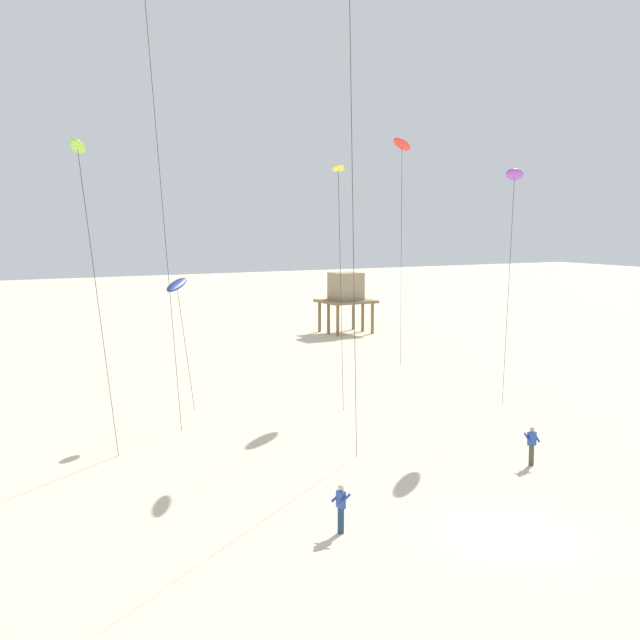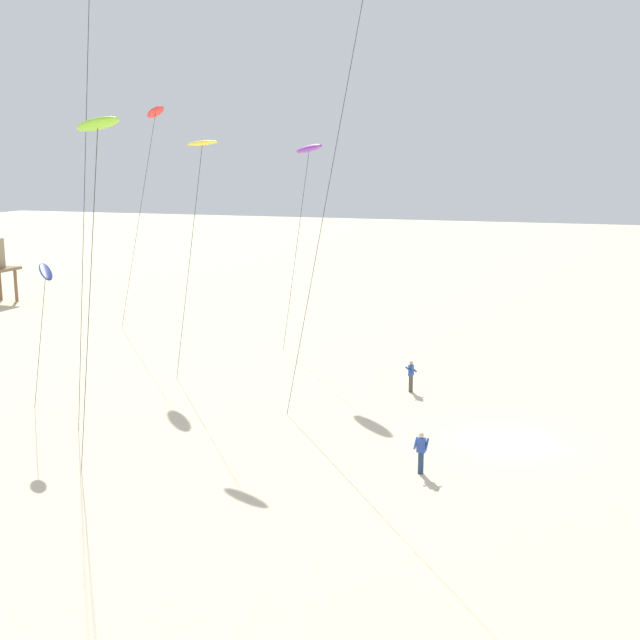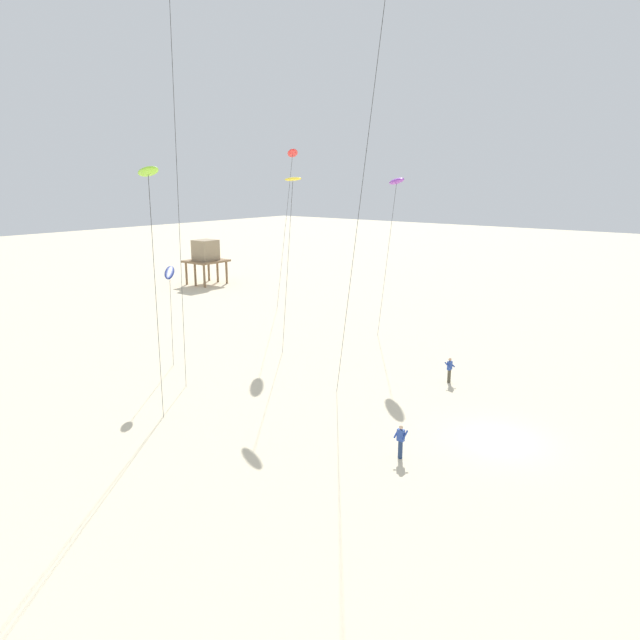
{
  "view_description": "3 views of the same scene",
  "coord_description": "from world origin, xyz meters",
  "px_view_note": "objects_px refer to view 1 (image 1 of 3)",
  "views": [
    {
      "loc": [
        -18.65,
        -20.82,
        10.47
      ],
      "look_at": [
        -0.96,
        11.2,
        6.08
      ],
      "focal_mm": 47.99,
      "sensor_mm": 36.0,
      "label": 1
    },
    {
      "loc": [
        -34.38,
        -3.12,
        12.02
      ],
      "look_at": [
        -0.94,
        8.35,
        5.05
      ],
      "focal_mm": 45.67,
      "sensor_mm": 36.0,
      "label": 2
    },
    {
      "loc": [
        -26.96,
        -9.73,
        12.89
      ],
      "look_at": [
        0.56,
        11.89,
        4.36
      ],
      "focal_mm": 32.7,
      "sensor_mm": 36.0,
      "label": 3
    }
  ],
  "objects_px": {
    "kite_flyer_middle": "(341,507)",
    "kite_lime": "(78,151)",
    "kite_red": "(402,146)",
    "stilt_house": "(346,291)",
    "kite_purple": "(515,175)",
    "kite_navy": "(177,286)",
    "kite_flyer_nearest": "(532,445)",
    "kite_yellow": "(338,173)"
  },
  "relations": [
    {
      "from": "kite_lime",
      "to": "kite_navy",
      "type": "xyz_separation_m",
      "value": [
        6.48,
        7.45,
        -5.98
      ]
    },
    {
      "from": "kite_flyer_nearest",
      "to": "kite_yellow",
      "type": "bearing_deg",
      "value": 110.59
    },
    {
      "from": "kite_lime",
      "to": "kite_flyer_middle",
      "type": "bearing_deg",
      "value": -59.13
    },
    {
      "from": "kite_flyer_middle",
      "to": "stilt_house",
      "type": "height_order",
      "value": "stilt_house"
    },
    {
      "from": "kite_navy",
      "to": "kite_purple",
      "type": "bearing_deg",
      "value": -23.34
    },
    {
      "from": "kite_navy",
      "to": "kite_red",
      "type": "xyz_separation_m",
      "value": [
        15.81,
        3.28,
        7.79
      ]
    },
    {
      "from": "kite_lime",
      "to": "kite_navy",
      "type": "relative_size",
      "value": 1.79
    },
    {
      "from": "kite_flyer_nearest",
      "to": "stilt_house",
      "type": "height_order",
      "value": "stilt_house"
    },
    {
      "from": "kite_flyer_nearest",
      "to": "kite_flyer_middle",
      "type": "xyz_separation_m",
      "value": [
        -11.06,
        -2.88,
        0.0
      ]
    },
    {
      "from": "kite_lime",
      "to": "kite_yellow",
      "type": "distance_m",
      "value": 13.57
    },
    {
      "from": "kite_lime",
      "to": "kite_purple",
      "type": "xyz_separation_m",
      "value": [
        22.39,
        0.58,
        -0.39
      ]
    },
    {
      "from": "kite_flyer_middle",
      "to": "stilt_house",
      "type": "distance_m",
      "value": 50.19
    },
    {
      "from": "kite_flyer_nearest",
      "to": "kite_flyer_middle",
      "type": "bearing_deg",
      "value": -165.4
    },
    {
      "from": "kite_yellow",
      "to": "stilt_house",
      "type": "height_order",
      "value": "kite_yellow"
    },
    {
      "from": "kite_purple",
      "to": "kite_flyer_middle",
      "type": "relative_size",
      "value": 7.84
    },
    {
      "from": "kite_lime",
      "to": "kite_navy",
      "type": "bearing_deg",
      "value": 48.97
    },
    {
      "from": "kite_red",
      "to": "kite_flyer_nearest",
      "type": "xyz_separation_m",
      "value": [
        -5.3,
        -17.75,
        -13.94
      ]
    },
    {
      "from": "kite_purple",
      "to": "stilt_house",
      "type": "height_order",
      "value": "kite_purple"
    },
    {
      "from": "kite_yellow",
      "to": "kite_navy",
      "type": "bearing_deg",
      "value": 146.29
    },
    {
      "from": "kite_flyer_nearest",
      "to": "kite_navy",
      "type": "bearing_deg",
      "value": 125.98
    },
    {
      "from": "kite_yellow",
      "to": "kite_flyer_middle",
      "type": "distance_m",
      "value": 18.89
    },
    {
      "from": "kite_red",
      "to": "kite_flyer_middle",
      "type": "bearing_deg",
      "value": -128.42
    },
    {
      "from": "kite_red",
      "to": "kite_flyer_middle",
      "type": "distance_m",
      "value": 29.8
    },
    {
      "from": "stilt_house",
      "to": "kite_navy",
      "type": "bearing_deg",
      "value": -134.37
    },
    {
      "from": "kite_purple",
      "to": "kite_flyer_middle",
      "type": "height_order",
      "value": "kite_purple"
    },
    {
      "from": "kite_navy",
      "to": "stilt_house",
      "type": "relative_size",
      "value": 1.37
    },
    {
      "from": "kite_lime",
      "to": "kite_flyer_nearest",
      "type": "bearing_deg",
      "value": -22.48
    },
    {
      "from": "kite_lime",
      "to": "stilt_house",
      "type": "relative_size",
      "value": 2.46
    },
    {
      "from": "kite_yellow",
      "to": "kite_flyer_nearest",
      "type": "distance_m",
      "value": 15.86
    },
    {
      "from": "kite_flyer_nearest",
      "to": "kite_flyer_middle",
      "type": "relative_size",
      "value": 1.0
    },
    {
      "from": "kite_navy",
      "to": "kite_flyer_middle",
      "type": "relative_size",
      "value": 4.53
    },
    {
      "from": "kite_yellow",
      "to": "kite_flyer_nearest",
      "type": "relative_size",
      "value": 7.81
    },
    {
      "from": "kite_yellow",
      "to": "kite_navy",
      "type": "xyz_separation_m",
      "value": [
        -6.77,
        4.52,
        -5.61
      ]
    },
    {
      "from": "kite_navy",
      "to": "stilt_house",
      "type": "height_order",
      "value": "kite_navy"
    },
    {
      "from": "kite_purple",
      "to": "kite_lime",
      "type": "bearing_deg",
      "value": -178.52
    },
    {
      "from": "stilt_house",
      "to": "kite_flyer_middle",
      "type": "bearing_deg",
      "value": -120.82
    },
    {
      "from": "kite_yellow",
      "to": "kite_flyer_nearest",
      "type": "height_order",
      "value": "kite_yellow"
    },
    {
      "from": "kite_lime",
      "to": "kite_red",
      "type": "relative_size",
      "value": 0.88
    },
    {
      "from": "kite_lime",
      "to": "stilt_house",
      "type": "bearing_deg",
      "value": 46.35
    },
    {
      "from": "kite_flyer_nearest",
      "to": "kite_flyer_middle",
      "type": "height_order",
      "value": "same"
    },
    {
      "from": "kite_flyer_middle",
      "to": "stilt_house",
      "type": "relative_size",
      "value": 0.3
    },
    {
      "from": "kite_flyer_middle",
      "to": "kite_lime",
      "type": "bearing_deg",
      "value": 120.87
    }
  ]
}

